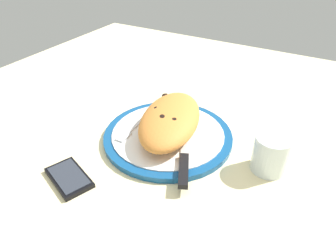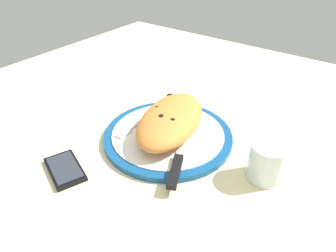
# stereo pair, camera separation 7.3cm
# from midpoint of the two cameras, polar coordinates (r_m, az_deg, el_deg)

# --- Properties ---
(ground_plane) EXTENTS (1.50, 1.50, 0.03)m
(ground_plane) POSITION_cam_midpoint_polar(r_m,az_deg,el_deg) (0.76, -2.75, -3.32)
(ground_plane) COLOR beige
(plate) EXTENTS (0.32, 0.32, 0.02)m
(plate) POSITION_cam_midpoint_polar(r_m,az_deg,el_deg) (0.75, -2.80, -1.92)
(plate) COLOR navy
(plate) RESTS_ON ground_plane
(calzone) EXTENTS (0.29, 0.20, 0.06)m
(calzone) POSITION_cam_midpoint_polar(r_m,az_deg,el_deg) (0.74, -2.62, 1.15)
(calzone) COLOR orange
(calzone) RESTS_ON plate
(fork) EXTENTS (0.18, 0.02, 0.00)m
(fork) POSITION_cam_midpoint_polar(r_m,az_deg,el_deg) (0.77, -8.88, -0.11)
(fork) COLOR silver
(fork) RESTS_ON plate
(knife) EXTENTS (0.23, 0.12, 0.01)m
(knife) POSITION_cam_midpoint_polar(r_m,az_deg,el_deg) (0.66, -0.16, -6.50)
(knife) COLOR silver
(knife) RESTS_ON plate
(smartphone) EXTENTS (0.10, 0.13, 0.01)m
(smartphone) POSITION_cam_midpoint_polar(r_m,az_deg,el_deg) (0.69, -21.11, -9.15)
(smartphone) COLOR black
(smartphone) RESTS_ON ground_plane
(water_glass) EXTENTS (0.08, 0.08, 0.08)m
(water_glass) POSITION_cam_midpoint_polar(r_m,az_deg,el_deg) (0.67, 15.71, -5.56)
(water_glass) COLOR silver
(water_glass) RESTS_ON ground_plane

